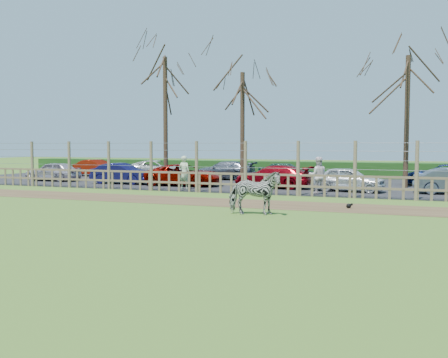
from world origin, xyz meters
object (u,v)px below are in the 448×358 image
(car_9, at_px, (224,170))
(tree_right, at_px, (408,89))
(visitor_b, at_px, (318,175))
(car_4, at_px, (348,179))
(visitor_a, at_px, (184,173))
(car_2, at_px, (184,175))
(crow, at_px, (349,206))
(car_0, at_px, (53,171))
(tree_left, at_px, (165,89))
(car_12, at_px, (442,175))
(car_8, at_px, (157,169))
(car_10, at_px, (286,172))
(car_7, at_px, (97,168))
(tree_mid, at_px, (242,101))
(car_3, at_px, (272,177))
(zebra, at_px, (254,193))
(car_1, at_px, (122,173))

(car_9, bearing_deg, tree_right, 75.69)
(visitor_b, distance_m, car_4, 2.19)
(car_4, bearing_deg, visitor_a, 109.31)
(tree_right, distance_m, visitor_b, 7.70)
(visitor_a, height_order, car_2, visitor_a)
(crow, bearing_deg, car_0, 159.99)
(tree_left, height_order, car_12, tree_left)
(car_8, height_order, car_10, same)
(tree_left, relative_size, car_2, 1.82)
(car_2, xyz_separation_m, car_7, (-9.38, 5.24, 0.00))
(crow, xyz_separation_m, car_0, (-19.01, 6.92, 0.54))
(tree_left, distance_m, car_9, 6.65)
(tree_right, distance_m, car_10, 8.69)
(tree_mid, distance_m, visitor_a, 6.34)
(car_4, bearing_deg, car_3, 87.88)
(tree_right, bearing_deg, zebra, -110.17)
(crow, distance_m, car_9, 15.12)
(car_12, bearing_deg, car_10, -85.95)
(car_9, bearing_deg, visitor_b, 42.19)
(crow, distance_m, car_10, 12.95)
(tree_left, relative_size, car_7, 2.16)
(crow, bearing_deg, zebra, -134.28)
(zebra, distance_m, car_12, 15.65)
(car_0, height_order, car_4, same)
(car_0, height_order, car_10, same)
(crow, bearing_deg, visitor_b, 113.44)
(car_0, bearing_deg, car_2, 84.11)
(tree_right, distance_m, crow, 11.05)
(car_9, bearing_deg, car_7, -92.30)
(car_7, bearing_deg, visitor_a, -117.44)
(tree_mid, xyz_separation_m, car_8, (-7.12, 2.75, -4.23))
(tree_mid, height_order, car_0, tree_mid)
(tree_mid, bearing_deg, car_2, -134.50)
(visitor_a, relative_size, car_12, 0.40)
(car_7, bearing_deg, car_0, -170.92)
(crow, xyz_separation_m, car_2, (-9.74, 6.52, 0.54))
(tree_left, xyz_separation_m, car_2, (1.95, -1.60, -4.98))
(car_10, xyz_separation_m, car_12, (8.93, -0.42, 0.00))
(car_2, height_order, car_12, same)
(car_3, relative_size, car_12, 0.96)
(visitor_b, xyz_separation_m, car_3, (-2.81, 2.39, -0.26))
(car_1, xyz_separation_m, car_4, (12.97, -0.21, 0.00))
(tree_right, distance_m, car_4, 6.23)
(car_3, bearing_deg, car_8, -114.57)
(car_0, bearing_deg, car_7, 177.89)
(zebra, xyz_separation_m, car_8, (-11.55, 14.69, -0.10))
(car_4, bearing_deg, car_0, 93.99)
(tree_mid, relative_size, car_3, 1.65)
(visitor_a, xyz_separation_m, car_12, (12.44, 7.01, -0.26))
(tree_right, height_order, visitor_b, tree_right)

